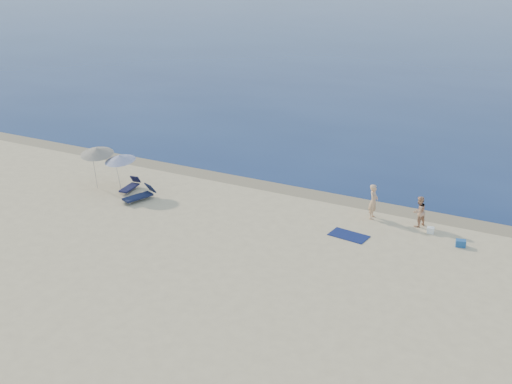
# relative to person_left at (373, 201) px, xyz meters

# --- Properties ---
(sea) EXTENTS (240.00, 160.00, 0.01)m
(sea) POSITION_rel_person_left_xyz_m (-3.18, 82.22, -0.91)
(sea) COLOR #0C1E4B
(sea) RESTS_ON ground
(wet_sand_strip) EXTENTS (240.00, 1.60, 0.00)m
(wet_sand_strip) POSITION_rel_person_left_xyz_m (-3.18, 1.62, -0.91)
(wet_sand_strip) COLOR #847254
(wet_sand_strip) RESTS_ON ground
(person_left) EXTENTS (0.48, 0.69, 1.83)m
(person_left) POSITION_rel_person_left_xyz_m (0.00, 0.00, 0.00)
(person_left) COLOR tan
(person_left) RESTS_ON ground
(person_right) EXTENTS (0.90, 0.96, 1.58)m
(person_right) POSITION_rel_person_left_xyz_m (2.32, 0.09, -0.12)
(person_right) COLOR tan
(person_right) RESTS_ON ground
(beach_towel) EXTENTS (1.95, 1.25, 0.03)m
(beach_towel) POSITION_rel_person_left_xyz_m (-0.35, -2.55, -0.90)
(beach_towel) COLOR #0D1645
(beach_towel) RESTS_ON ground
(white_bag) EXTENTS (0.37, 0.33, 0.29)m
(white_bag) POSITION_rel_person_left_xyz_m (3.06, -0.41, -0.77)
(white_bag) COLOR white
(white_bag) RESTS_ON ground
(blue_cooler) EXTENTS (0.52, 0.42, 0.32)m
(blue_cooler) POSITION_rel_person_left_xyz_m (4.65, -1.23, -0.75)
(blue_cooler) COLOR #1B5194
(blue_cooler) RESTS_ON ground
(umbrella_near) EXTENTS (2.23, 2.24, 2.26)m
(umbrella_near) POSITION_rel_person_left_xyz_m (-13.75, -2.87, 1.03)
(umbrella_near) COLOR silver
(umbrella_near) RESTS_ON ground
(umbrella_far) EXTENTS (2.42, 2.43, 2.52)m
(umbrella_far) POSITION_rel_person_left_xyz_m (-15.24, -3.01, 1.26)
(umbrella_far) COLOR silver
(umbrella_far) RESTS_ON ground
(lounger_left) EXTENTS (0.70, 1.64, 0.70)m
(lounger_left) POSITION_rel_person_left_xyz_m (-13.36, -2.63, -0.66)
(lounger_left) COLOR #141537
(lounger_left) RESTS_ON ground
(lounger_right) EXTENTS (1.21, 1.94, 0.82)m
(lounger_right) POSITION_rel_person_left_xyz_m (-11.99, -3.56, -0.62)
(lounger_right) COLOR #141B38
(lounger_right) RESTS_ON ground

